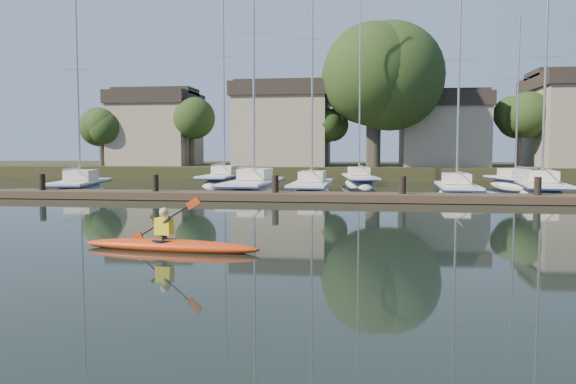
# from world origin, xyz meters

# --- Properties ---
(ground) EXTENTS (160.00, 160.00, 0.00)m
(ground) POSITION_xyz_m (0.00, 0.00, 0.00)
(ground) COLOR black
(ground) RESTS_ON ground
(kayak) EXTENTS (4.56, 1.18, 1.45)m
(kayak) POSITION_xyz_m (-3.45, 0.36, 0.18)
(kayak) COLOR #B9330E
(kayak) RESTS_ON ground
(dock) EXTENTS (34.00, 2.00, 1.80)m
(dock) POSITION_xyz_m (0.00, 14.00, 0.20)
(dock) COLOR #483429
(dock) RESTS_ON ground
(sailboat_0) EXTENTS (3.57, 8.02, 12.29)m
(sailboat_0) POSITION_xyz_m (-15.12, 17.97, -0.20)
(sailboat_0) COLOR silver
(sailboat_0) RESTS_ON ground
(sailboat_1) EXTENTS (2.62, 9.56, 15.53)m
(sailboat_1) POSITION_xyz_m (-5.03, 18.80, -0.21)
(sailboat_1) COLOR silver
(sailboat_1) RESTS_ON ground
(sailboat_2) EXTENTS (2.16, 8.95, 14.79)m
(sailboat_2) POSITION_xyz_m (-1.72, 19.06, -0.18)
(sailboat_2) COLOR silver
(sailboat_2) RESTS_ON ground
(sailboat_3) EXTENTS (2.41, 7.78, 12.40)m
(sailboat_3) POSITION_xyz_m (6.13, 18.12, -0.18)
(sailboat_3) COLOR silver
(sailboat_3) RESTS_ON ground
(sailboat_4) EXTENTS (3.35, 7.81, 12.85)m
(sailboat_4) POSITION_xyz_m (10.69, 18.94, -0.21)
(sailboat_4) COLOR silver
(sailboat_4) RESTS_ON ground
(sailboat_5) EXTENTS (2.23, 9.47, 15.67)m
(sailboat_5) POSITION_xyz_m (-8.87, 27.18, -0.20)
(sailboat_5) COLOR silver
(sailboat_5) RESTS_ON ground
(sailboat_6) EXTENTS (3.08, 9.87, 15.44)m
(sailboat_6) POSITION_xyz_m (0.92, 27.66, -0.18)
(sailboat_6) COLOR silver
(sailboat_6) RESTS_ON ground
(sailboat_7) EXTENTS (3.53, 7.94, 12.41)m
(sailboat_7) POSITION_xyz_m (11.34, 26.52, -0.18)
(sailboat_7) COLOR silver
(sailboat_7) RESTS_ON ground
(shore) EXTENTS (90.00, 25.25, 12.75)m
(shore) POSITION_xyz_m (1.61, 40.29, 3.23)
(shore) COLOR #252D16
(shore) RESTS_ON ground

